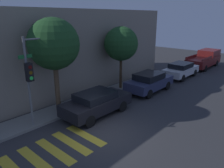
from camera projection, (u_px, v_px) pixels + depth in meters
The scene contains 11 objects.
ground_plane at pixel (107, 136), 10.76m from camera, with size 60.00×60.00×0.00m, color #333335.
sidewalk at pixel (59, 111), 13.36m from camera, with size 26.00×1.76×0.14m, color slate.
building_row at pixel (20, 55), 15.20m from camera, with size 26.00×6.00×6.12m, color gray.
crosswalk at pixel (46, 156), 9.22m from camera, with size 4.88×2.60×0.00m.
traffic_light_pole at pixel (38, 66), 10.92m from camera, with size 2.73×0.56×4.72m.
sedan_near_corner at pixel (97, 102), 12.83m from camera, with size 4.34×1.86×1.43m.
sedan_middle at pixel (149, 82), 16.80m from camera, with size 4.24×1.88×1.49m.
sedan_far_end at pixel (181, 70), 20.66m from camera, with size 4.24×1.81×1.42m.
pickup_truck at pixel (205, 59), 24.88m from camera, with size 5.73×2.00×1.85m.
tree_near_corner at pixel (54, 44), 12.16m from camera, with size 2.92×2.92×5.61m.
tree_midblock at pixel (121, 44), 16.46m from camera, with size 2.58×2.58×4.92m.
Camera 1 is at (-6.87, -6.57, 5.66)m, focal length 35.00 mm.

